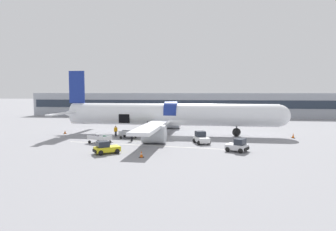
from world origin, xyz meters
TOP-DOWN VIEW (x-y plane):
  - ground_plane at (0.00, 0.00)m, footprint 500.00×500.00m
  - apron_marking_line at (-2.33, -7.60)m, footprint 23.34×3.09m
  - terminal_strip at (0.00, 40.64)m, footprint 93.12×8.95m
  - airplane at (-1.70, 2.27)m, footprint 36.25×32.61m
  - baggage_tug_lead at (-6.33, -13.14)m, footprint 3.05×2.78m
  - baggage_tug_mid at (8.09, -9.81)m, footprint 2.81×2.64m
  - baggage_tug_rear at (3.78, -4.92)m, footprint 2.49×3.12m
  - baggage_cart_loading at (-6.87, -2.04)m, footprint 3.41×2.01m
  - baggage_cart_queued at (-9.42, -6.90)m, footprint 3.94×2.77m
  - ground_crew_loader_a at (-3.88, -3.76)m, footprint 0.58×0.50m
  - ground_crew_loader_b at (-4.07, -1.25)m, footprint 0.40×0.57m
  - ground_crew_driver at (-5.80, -4.52)m, footprint 0.56×0.45m
  - ground_crew_supervisor at (-2.60, -0.44)m, footprint 0.53×0.53m
  - ground_crew_helper at (-9.36, -0.70)m, footprint 0.53×0.53m
  - safety_cone_nose at (17.06, 1.85)m, footprint 0.52×0.52m
  - safety_cone_engine_left at (-2.03, -14.45)m, footprint 0.50×0.50m
  - safety_cone_wingtip at (-1.29, -5.89)m, footprint 0.49×0.49m
  - safety_cone_tail at (-18.57, 1.13)m, footprint 0.50×0.50m

SIDE VIEW (x-z plane):
  - ground_plane at x=0.00m, z-range 0.00..0.00m
  - apron_marking_line at x=-2.33m, z-range 0.00..0.01m
  - safety_cone_tail at x=-18.57m, z-range -0.02..0.59m
  - safety_cone_engine_left at x=-2.03m, z-range -0.02..0.67m
  - safety_cone_wingtip at x=-1.29m, z-range -0.02..0.70m
  - safety_cone_nose at x=17.06m, z-range -0.02..0.72m
  - baggage_cart_loading at x=-6.87m, z-range 0.00..1.10m
  - baggage_cart_queued at x=-9.42m, z-range 0.01..1.10m
  - baggage_tug_lead at x=-6.33m, z-range -0.10..1.30m
  - baggage_tug_mid at x=8.09m, z-range -0.11..1.39m
  - baggage_tug_rear at x=3.78m, z-range -0.12..1.46m
  - ground_crew_driver at x=-5.80m, z-range 0.04..1.64m
  - ground_crew_helper at x=-9.36m, z-range 0.04..1.69m
  - ground_crew_loader_b at x=-4.07m, z-range 0.04..1.70m
  - ground_crew_supervisor at x=-2.60m, z-range 0.04..1.71m
  - ground_crew_loader_a at x=-3.88m, z-range 0.04..1.73m
  - airplane at x=-1.70m, z-range -2.03..8.20m
  - terminal_strip at x=0.00m, z-range 0.00..6.54m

